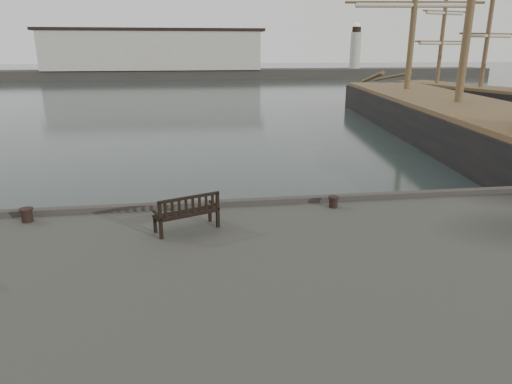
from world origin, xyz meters
TOP-DOWN VIEW (x-y plane):
  - ground at (0.00, 0.00)m, footprint 400.00×400.00m
  - breakwater at (-4.56, 92.00)m, footprint 140.00×9.50m
  - bench at (-1.01, -2.10)m, footprint 1.92×1.27m
  - bollard_left at (-5.77, -0.74)m, footprint 0.45×0.45m
  - bollard_right at (3.71, -0.81)m, footprint 0.41×0.41m
  - tall_ship_main at (18.96, 17.36)m, footprint 13.19×41.43m
  - tall_ship_far at (32.04, 34.35)m, footprint 11.05×24.46m

SIDE VIEW (x-z plane):
  - ground at x=0.00m, z-range 0.00..0.00m
  - tall_ship_far at x=32.04m, z-range -9.56..10.96m
  - tall_ship_main at x=18.96m, z-range -14.50..16.05m
  - bollard_right at x=3.71m, z-range 1.56..1.92m
  - bollard_left at x=-5.77m, z-range 1.56..1.98m
  - bench at x=-1.01m, z-range 1.37..2.42m
  - breakwater at x=-4.56m, z-range -1.80..10.40m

